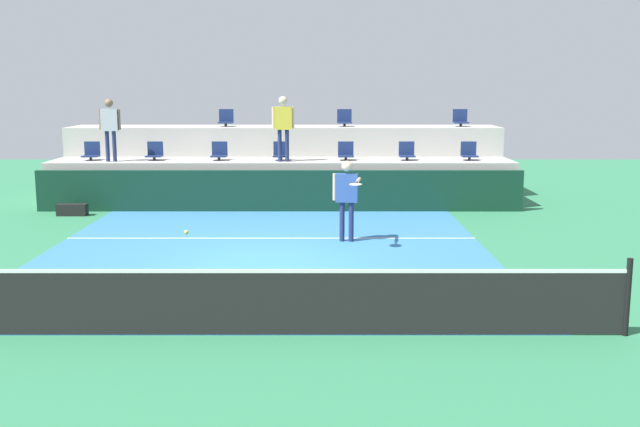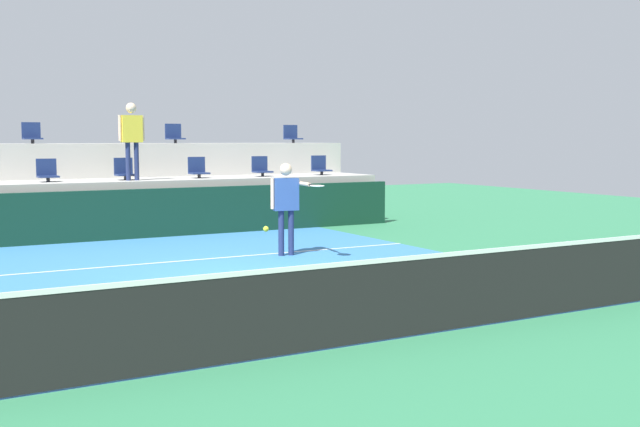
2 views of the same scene
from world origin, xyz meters
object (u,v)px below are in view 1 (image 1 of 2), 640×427
Objects in this scene: equipment_bag at (69,210)px; stadium_chair_upper_left at (223,119)px; stadium_chair_upper_right at (341,119)px; stadium_chair_lower_center at (278,153)px; stadium_chair_lower_mid_right at (343,153)px; stadium_chair_lower_far_left at (88,153)px; tennis_ball at (183,232)px; stadium_chair_lower_right at (404,152)px; stadium_chair_upper_far_left at (105,119)px; stadium_chair_lower_mid_left at (216,153)px; stadium_chair_upper_far_right at (457,119)px; stadium_chair_lower_far_right at (466,152)px; stadium_chair_lower_left at (152,153)px; spectator_in_grey at (107,124)px; tennis_player at (344,192)px; spectator_in_white at (280,122)px.

stadium_chair_upper_left is at bearing 46.19° from equipment_bag.
stadium_chair_upper_right is (3.60, 0.00, 0.00)m from stadium_chair_upper_left.
stadium_chair_lower_mid_right is at bearing 0.00° from stadium_chair_lower_center.
stadium_chair_lower_far_left is 10.73m from tennis_ball.
stadium_chair_upper_far_left reaches higher than stadium_chair_lower_right.
tennis_ball is (4.40, -11.57, -1.19)m from stadium_chair_upper_far_left.
stadium_chair_upper_right is (3.59, 1.80, 0.85)m from stadium_chair_lower_mid_left.
stadium_chair_upper_far_left and stadium_chair_upper_far_right have the same top height.
stadium_chair_lower_right and stadium_chair_lower_far_right have the same top height.
stadium_chair_upper_far_right is (5.37, 1.80, 0.85)m from stadium_chair_lower_center.
stadium_chair_lower_mid_right is 1.00× the size of stadium_chair_upper_right.
stadium_chair_lower_mid_right is (3.57, 0.00, 0.00)m from stadium_chair_lower_mid_left.
stadium_chair_lower_far_left is at bearing 114.32° from tennis_ball.
stadium_chair_lower_far_right is (8.86, 0.00, 0.00)m from stadium_chair_lower_left.
stadium_chair_upper_left is 11.66m from tennis_ball.
spectator_in_grey is at bearing -175.31° from stadium_chair_lower_center.
stadium_chair_lower_far_left is 8.73m from tennis_player.
stadium_chair_lower_far_right is 0.68× the size of equipment_bag.
stadium_chair_lower_mid_left is at bearing 94.73° from tennis_ball.
stadium_chair_lower_center is 5.70m from stadium_chair_upper_far_left.
stadium_chair_upper_right is at bearing 26.66° from stadium_chair_lower_mid_left.
stadium_chair_lower_left is 3.77m from spectator_in_white.
stadium_chair_lower_left is 0.30× the size of spectator_in_grey.
stadium_chair_lower_mid_left is 7.04m from stadium_chair_lower_far_right.
tennis_player is (3.44, -6.97, -1.23)m from stadium_chair_upper_left.
stadium_chair_lower_right is 1.75m from stadium_chair_lower_far_right.
stadium_chair_lower_right is at bearing 2.67° from spectator_in_grey.
stadium_chair_lower_mid_right is 10.16m from tennis_ball.
stadium_chair_lower_far_right is at bearing -92.23° from stadium_chair_upper_far_right.
tennis_player is (-0.17, -6.97, -1.23)m from stadium_chair_upper_right.
stadium_chair_upper_far_left is 9.97m from tennis_player.
stadium_chair_upper_far_left is at bearing 180.00° from stadium_chair_upper_far_right.
stadium_chair_lower_mid_left is 0.68× the size of equipment_bag.
stadium_chair_upper_far_left reaches higher than tennis_player.
stadium_chair_lower_center is at bearing 0.00° from stadium_chair_lower_mid_left.
stadium_chair_upper_far_right is at bearing 0.00° from stadium_chair_upper_far_left.
stadium_chair_upper_far_left is at bearing 106.70° from spectator_in_grey.
stadium_chair_upper_right is at bearing 88.63° from tennis_player.
stadium_chair_lower_far_right is 11.60m from tennis_ball.
stadium_chair_lower_mid_right is at bearing -153.08° from stadium_chair_upper_far_right.
stadium_chair_lower_mid_right is (1.83, 0.00, 0.00)m from stadium_chair_lower_center.
spectator_in_white is (-5.28, -2.18, 0.03)m from stadium_chair_upper_far_right.
tennis_player is at bearing -71.65° from spectator_in_white.
spectator_in_grey is at bearing 67.10° from equipment_bag.
stadium_chair_lower_right reaches higher than tennis_ball.
stadium_chair_lower_mid_right is 7.65× the size of tennis_ball.
stadium_chair_upper_far_left reaches higher than tennis_ball.
stadium_chair_upper_far_right reaches higher than stadium_chair_lower_far_right.
spectator_in_grey is (0.67, -0.38, 0.82)m from stadium_chair_lower_far_left.
stadium_chair_lower_far_right is 3.99m from stadium_chair_upper_right.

